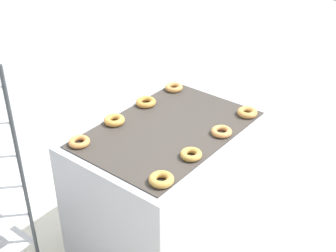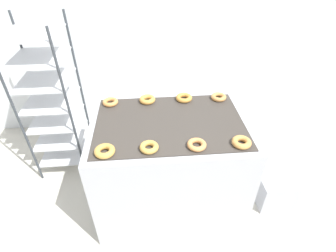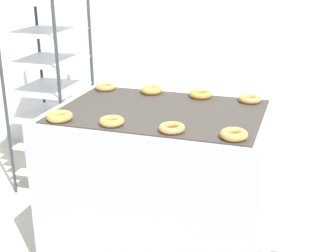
{
  "view_description": "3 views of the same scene",
  "coord_description": "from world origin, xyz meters",
  "px_view_note": "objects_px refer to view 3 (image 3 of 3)",
  "views": [
    {
      "loc": [
        -2.13,
        -0.97,
        2.64
      ],
      "look_at": [
        0.0,
        0.71,
        0.99
      ],
      "focal_mm": 50.0,
      "sensor_mm": 36.0,
      "label": 1
    },
    {
      "loc": [
        -0.16,
        -1.02,
        2.23
      ],
      "look_at": [
        0.0,
        0.86,
        0.82
      ],
      "focal_mm": 28.0,
      "sensor_mm": 36.0,
      "label": 2
    },
    {
      "loc": [
        0.83,
        -1.82,
        1.84
      ],
      "look_at": [
        0.0,
        0.86,
        0.82
      ],
      "focal_mm": 50.0,
      "sensor_mm": 36.0,
      "label": 3
    }
  ],
  "objects_px": {
    "donut_near_midright": "(172,128)",
    "donut_near_right": "(234,134)",
    "donut_near_left": "(60,116)",
    "donut_far_right": "(250,99)",
    "fryer_machine": "(161,183)",
    "donut_near_midleft": "(112,121)",
    "donut_far_left": "(105,87)",
    "donut_far_midleft": "(152,90)",
    "baking_rack_cart": "(50,88)",
    "donut_far_midright": "(201,94)"
  },
  "relations": [
    {
      "from": "donut_near_left",
      "to": "donut_far_left",
      "type": "bearing_deg",
      "value": 91.72
    },
    {
      "from": "fryer_machine",
      "to": "donut_far_left",
      "type": "distance_m",
      "value": 0.79
    },
    {
      "from": "donut_near_right",
      "to": "donut_far_midright",
      "type": "height_order",
      "value": "donut_near_right"
    },
    {
      "from": "fryer_machine",
      "to": "donut_near_midleft",
      "type": "distance_m",
      "value": 0.63
    },
    {
      "from": "fryer_machine",
      "to": "donut_far_right",
      "type": "xyz_separation_m",
      "value": [
        0.49,
        0.33,
        0.51
      ]
    },
    {
      "from": "fryer_machine",
      "to": "donut_near_right",
      "type": "relative_size",
      "value": 9.15
    },
    {
      "from": "donut_far_left",
      "to": "baking_rack_cart",
      "type": "bearing_deg",
      "value": 152.14
    },
    {
      "from": "donut_far_midleft",
      "to": "donut_far_midright",
      "type": "height_order",
      "value": "donut_far_midleft"
    },
    {
      "from": "baking_rack_cart",
      "to": "donut_far_right",
      "type": "height_order",
      "value": "baking_rack_cart"
    },
    {
      "from": "donut_near_left",
      "to": "fryer_machine",
      "type": "bearing_deg",
      "value": 34.69
    },
    {
      "from": "fryer_machine",
      "to": "donut_far_midleft",
      "type": "xyz_separation_m",
      "value": [
        -0.17,
        0.34,
        0.51
      ]
    },
    {
      "from": "donut_near_left",
      "to": "donut_near_right",
      "type": "xyz_separation_m",
      "value": [
        0.98,
        0.01,
        -0.0
      ]
    },
    {
      "from": "donut_near_left",
      "to": "donut_near_right",
      "type": "distance_m",
      "value": 0.98
    },
    {
      "from": "donut_near_right",
      "to": "donut_far_left",
      "type": "distance_m",
      "value": 1.2
    },
    {
      "from": "baking_rack_cart",
      "to": "donut_near_midleft",
      "type": "xyz_separation_m",
      "value": [
        0.98,
        -0.99,
        0.15
      ]
    },
    {
      "from": "donut_far_midleft",
      "to": "donut_near_midright",
      "type": "bearing_deg",
      "value": -62.7
    },
    {
      "from": "donut_far_midleft",
      "to": "donut_near_midleft",
      "type": "bearing_deg",
      "value": -90.28
    },
    {
      "from": "donut_near_midright",
      "to": "donut_near_right",
      "type": "distance_m",
      "value": 0.33
    },
    {
      "from": "donut_near_left",
      "to": "donut_far_midleft",
      "type": "distance_m",
      "value": 0.74
    },
    {
      "from": "donut_far_right",
      "to": "donut_near_right",
      "type": "bearing_deg",
      "value": -89.27
    },
    {
      "from": "donut_near_midleft",
      "to": "donut_near_midright",
      "type": "bearing_deg",
      "value": -0.17
    },
    {
      "from": "donut_far_left",
      "to": "donut_far_midright",
      "type": "height_order",
      "value": "donut_far_midright"
    },
    {
      "from": "donut_near_left",
      "to": "donut_far_right",
      "type": "bearing_deg",
      "value": 34.32
    },
    {
      "from": "donut_near_midleft",
      "to": "donut_far_right",
      "type": "height_order",
      "value": "same"
    },
    {
      "from": "donut_near_left",
      "to": "donut_far_midright",
      "type": "xyz_separation_m",
      "value": [
        0.65,
        0.68,
        -0.0
      ]
    },
    {
      "from": "donut_near_midleft",
      "to": "donut_far_midright",
      "type": "distance_m",
      "value": 0.74
    },
    {
      "from": "baking_rack_cart",
      "to": "donut_far_midleft",
      "type": "height_order",
      "value": "baking_rack_cart"
    },
    {
      "from": "fryer_machine",
      "to": "donut_near_left",
      "type": "relative_size",
      "value": 8.89
    },
    {
      "from": "donut_far_left",
      "to": "donut_near_midright",
      "type": "bearing_deg",
      "value": -43.92
    },
    {
      "from": "donut_far_midleft",
      "to": "baking_rack_cart",
      "type": "bearing_deg",
      "value": 161.32
    },
    {
      "from": "baking_rack_cart",
      "to": "donut_near_midleft",
      "type": "distance_m",
      "value": 1.4
    },
    {
      "from": "donut_near_midright",
      "to": "donut_far_left",
      "type": "xyz_separation_m",
      "value": [
        -0.67,
        0.65,
        0.0
      ]
    },
    {
      "from": "donut_near_midleft",
      "to": "donut_far_left",
      "type": "height_order",
      "value": "donut_near_midleft"
    },
    {
      "from": "donut_near_midright",
      "to": "donut_near_right",
      "type": "relative_size",
      "value": 0.98
    },
    {
      "from": "donut_near_midleft",
      "to": "donut_near_right",
      "type": "distance_m",
      "value": 0.67
    },
    {
      "from": "donut_near_left",
      "to": "donut_far_midleft",
      "type": "bearing_deg",
      "value": 65.02
    },
    {
      "from": "donut_near_left",
      "to": "donut_near_midleft",
      "type": "relative_size",
      "value": 1.07
    },
    {
      "from": "fryer_machine",
      "to": "donut_far_midleft",
      "type": "bearing_deg",
      "value": 117.24
    },
    {
      "from": "donut_far_midleft",
      "to": "fryer_machine",
      "type": "bearing_deg",
      "value": -62.76
    },
    {
      "from": "fryer_machine",
      "to": "donut_near_midleft",
      "type": "height_order",
      "value": "donut_near_midleft"
    },
    {
      "from": "fryer_machine",
      "to": "donut_far_midright",
      "type": "height_order",
      "value": "donut_far_midright"
    },
    {
      "from": "fryer_machine",
      "to": "donut_near_midleft",
      "type": "bearing_deg",
      "value": -118.8
    },
    {
      "from": "baking_rack_cart",
      "to": "donut_far_right",
      "type": "bearing_deg",
      "value": -11.7
    },
    {
      "from": "fryer_machine",
      "to": "donut_far_midleft",
      "type": "distance_m",
      "value": 0.63
    },
    {
      "from": "donut_near_left",
      "to": "donut_far_left",
      "type": "distance_m",
      "value": 0.67
    },
    {
      "from": "donut_far_midleft",
      "to": "donut_far_right",
      "type": "bearing_deg",
      "value": -0.74
    },
    {
      "from": "donut_far_midleft",
      "to": "donut_far_right",
      "type": "relative_size",
      "value": 1.03
    },
    {
      "from": "fryer_machine",
      "to": "donut_far_left",
      "type": "bearing_deg",
      "value": 147.2
    },
    {
      "from": "donut_near_midright",
      "to": "donut_near_right",
      "type": "bearing_deg",
      "value": -0.84
    },
    {
      "from": "donut_near_midleft",
      "to": "donut_far_midleft",
      "type": "xyz_separation_m",
      "value": [
        0.0,
        0.66,
        0.0
      ]
    }
  ]
}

